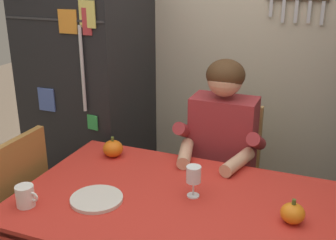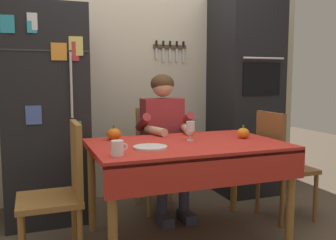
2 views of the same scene
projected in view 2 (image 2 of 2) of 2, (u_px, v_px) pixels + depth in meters
back_wall_assembly at (144, 69)px, 3.85m from camera, size 3.70×0.13×2.60m
refrigerator at (45, 114)px, 3.18m from camera, size 0.68×0.71×1.80m
wall_oven at (244, 93)px, 3.90m from camera, size 0.60×0.64×2.10m
dining_table at (188, 154)px, 2.72m from camera, size 1.40×0.90×0.74m
chair_behind_person at (158, 153)px, 3.49m from camera, size 0.40×0.40×0.93m
seated_person at (165, 132)px, 3.28m from camera, size 0.47×0.55×1.25m
chair_right_side at (279, 161)px, 3.15m from camera, size 0.40×0.40×0.93m
chair_left_side at (61, 187)px, 2.40m from camera, size 0.40×0.40×0.93m
coffee_mug at (118, 148)px, 2.26m from camera, size 0.11×0.08×0.09m
wine_glass at (190, 127)px, 2.80m from camera, size 0.07×0.07×0.15m
pumpkin_large at (114, 134)px, 2.84m from camera, size 0.11×0.11×0.11m
pumpkin_medium at (243, 133)px, 2.91m from camera, size 0.10×0.10×0.10m
serving_tray at (150, 147)px, 2.50m from camera, size 0.23×0.23×0.02m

